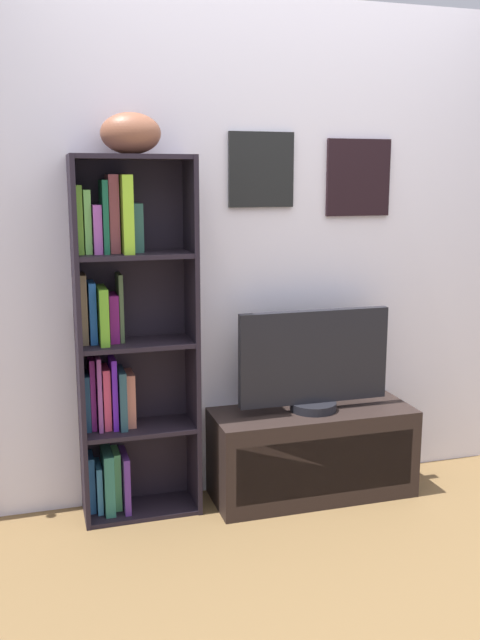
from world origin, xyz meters
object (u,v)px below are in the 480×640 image
object	(u,v)px
television	(314,362)
football	(131,133)
tv_stand	(312,453)
bookshelf	(123,341)

from	to	relation	value
television	football	bearing A→B (deg)	175.80
football	television	bearing A→B (deg)	-4.20
football	tv_stand	bearing A→B (deg)	-4.28
bookshelf	football	bearing A→B (deg)	-28.81
bookshelf	football	xyz separation A→B (m)	(0.06, -0.03, 0.89)
bookshelf	tv_stand	bearing A→B (deg)	-6.01
football	television	size ratio (longest dim) A/B	0.34
bookshelf	television	world-z (taller)	bookshelf
football	tv_stand	size ratio (longest dim) A/B	0.26
bookshelf	football	distance (m)	0.89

